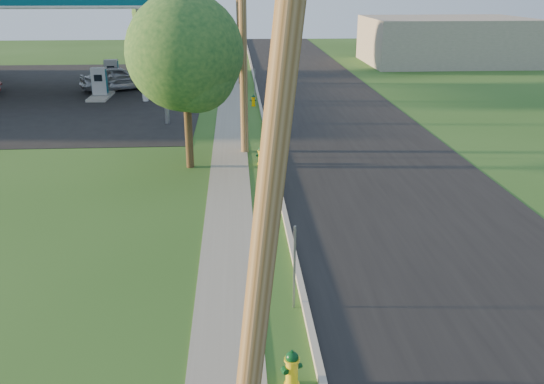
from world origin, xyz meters
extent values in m
cube|color=black|center=(4.50, 10.00, 0.01)|extent=(8.00, 120.00, 0.02)
cube|color=#9E9B90|center=(0.50, 10.00, 0.07)|extent=(0.15, 120.00, 0.15)
cube|color=gray|center=(-1.25, 10.00, 0.01)|extent=(1.50, 120.00, 0.03)
cube|color=black|center=(-16.00, 32.00, 0.01)|extent=(26.00, 28.00, 0.02)
cylinder|color=brown|center=(-0.60, -1.00, 4.75)|extent=(1.31, 0.32, 9.48)
cylinder|color=brown|center=(-0.60, 17.00, 4.90)|extent=(0.32, 0.32, 9.80)
cylinder|color=brown|center=(-0.60, 35.00, 4.75)|extent=(0.49, 0.32, 9.50)
cube|color=gray|center=(0.25, 4.20, 1.00)|extent=(0.05, 0.04, 2.00)
cube|color=gray|center=(0.25, 16.00, 1.00)|extent=(0.05, 0.04, 2.00)
cube|color=gray|center=(0.25, 28.20, 1.00)|extent=(0.05, 0.04, 2.00)
cylinder|color=silver|center=(-6.50, 28.70, 2.75)|extent=(0.36, 0.36, 5.50)
cylinder|color=silver|center=(-6.50, 35.30, 2.75)|extent=(0.36, 0.36, 5.50)
cube|color=silver|center=(-14.00, 32.00, 5.63)|extent=(18.18, 9.18, 0.10)
cube|color=#9E9B90|center=(-9.50, 30.00, 0.09)|extent=(1.20, 3.20, 0.18)
cube|color=#9EA0A3|center=(-9.50, 30.00, 1.05)|extent=(0.90, 0.50, 1.70)
cube|color=#024A5F|center=(-9.50, 30.00, 1.05)|extent=(0.94, 0.40, 1.50)
cube|color=black|center=(-9.50, 29.73, 1.30)|extent=(0.50, 0.02, 0.40)
cube|color=#9E9B90|center=(-9.50, 34.00, 0.09)|extent=(1.20, 3.20, 0.18)
cube|color=#9EA0A3|center=(-9.50, 34.00, 1.05)|extent=(0.90, 0.50, 1.70)
cube|color=#024A5F|center=(-9.50, 34.00, 1.05)|extent=(0.94, 0.40, 1.50)
cube|color=black|center=(-9.50, 33.73, 1.30)|extent=(0.50, 0.02, 0.40)
cylinder|color=gray|center=(-4.50, 22.50, 2.50)|extent=(0.24, 0.24, 5.00)
cube|color=silver|center=(-4.50, 22.50, 5.80)|extent=(0.30, 2.00, 2.00)
cube|color=gray|center=(18.00, 45.00, 2.00)|extent=(14.00, 10.00, 4.00)
cylinder|color=#342714|center=(-2.81, 14.94, 1.72)|extent=(0.30, 0.30, 3.43)
sphere|color=#1A4620|center=(-2.81, 14.94, 4.47)|extent=(4.40, 4.40, 4.40)
sphere|color=#1A4620|center=(-2.41, 14.64, 3.78)|extent=(3.02, 3.02, 3.02)
cylinder|color=#342714|center=(-6.79, 41.75, 1.79)|extent=(0.30, 0.30, 3.59)
sphere|color=#1A4620|center=(-6.79, 41.75, 4.66)|extent=(4.59, 4.59, 4.59)
sphere|color=#1A4620|center=(-6.39, 41.45, 3.94)|extent=(3.16, 3.16, 3.16)
cylinder|color=yellow|center=(-0.06, 1.51, 0.31)|extent=(0.23, 0.23, 0.62)
cylinder|color=yellow|center=(-0.06, 1.51, 0.57)|extent=(0.29, 0.29, 0.04)
sphere|color=#063916|center=(-0.06, 1.51, 0.62)|extent=(0.24, 0.24, 0.24)
cylinder|color=#063916|center=(-0.06, 1.51, 0.74)|extent=(0.05, 0.05, 0.06)
cylinder|color=#063916|center=(-0.01, 1.38, 0.39)|extent=(0.15, 0.16, 0.11)
cylinder|color=#063916|center=(-0.19, 1.46, 0.39)|extent=(0.13, 0.12, 0.09)
cylinder|color=#063916|center=(0.07, 1.57, 0.39)|extent=(0.13, 0.12, 0.09)
cylinder|color=yellow|center=(0.02, 15.12, 0.03)|extent=(0.28, 0.28, 0.06)
cylinder|color=yellow|center=(0.02, 15.12, 0.30)|extent=(0.22, 0.22, 0.61)
cylinder|color=yellow|center=(0.02, 15.12, 0.57)|extent=(0.28, 0.28, 0.04)
sphere|color=#083C1B|center=(0.02, 15.12, 0.61)|extent=(0.23, 0.23, 0.23)
cylinder|color=#083C1B|center=(0.02, 15.12, 0.73)|extent=(0.05, 0.05, 0.06)
cylinder|color=#083C1B|center=(0.00, 14.98, 0.39)|extent=(0.12, 0.13, 0.11)
cylinder|color=#083C1B|center=(-0.13, 15.13, 0.39)|extent=(0.11, 0.10, 0.09)
cylinder|color=#083C1B|center=(0.16, 15.11, 0.39)|extent=(0.11, 0.10, 0.09)
cylinder|color=#FAB600|center=(0.11, 26.79, 0.03)|extent=(0.26, 0.26, 0.06)
cylinder|color=#FAB600|center=(0.11, 26.79, 0.28)|extent=(0.20, 0.20, 0.55)
cylinder|color=#FAB600|center=(0.11, 26.79, 0.52)|extent=(0.26, 0.26, 0.04)
sphere|color=#0C3920|center=(0.11, 26.79, 0.55)|extent=(0.21, 0.21, 0.21)
cylinder|color=#0C3920|center=(0.11, 26.79, 0.67)|extent=(0.05, 0.05, 0.06)
cylinder|color=#0C3920|center=(0.09, 26.66, 0.35)|extent=(0.11, 0.12, 0.10)
cylinder|color=#0C3920|center=(-0.02, 26.80, 0.35)|extent=(0.10, 0.09, 0.08)
cylinder|color=#0C3920|center=(0.23, 26.78, 0.35)|extent=(0.10, 0.09, 0.08)
imported|color=#A1A2A7|center=(-8.92, 32.70, 0.82)|extent=(5.19, 3.74, 1.64)
camera|label=1|loc=(-0.97, -7.06, 6.91)|focal=38.00mm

